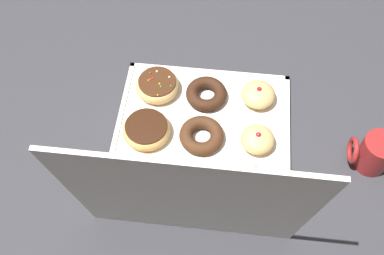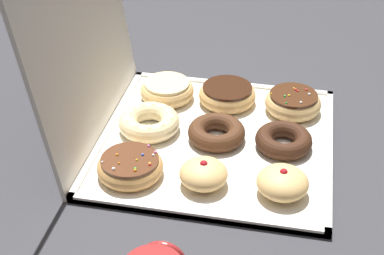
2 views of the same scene
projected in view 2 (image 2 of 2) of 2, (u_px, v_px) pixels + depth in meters
The scene contains 12 objects.
ground_plane at pixel (216, 143), 1.15m from camera, with size 3.00×3.00×0.00m, color #333338.
donut_box at pixel (216, 141), 1.14m from camera, with size 0.44×0.44×0.01m.
box_lid_open at pixel (81, 32), 1.07m from camera, with size 0.44×0.43×0.01m, color white.
jelly_filled_donut_0 at pixel (283, 182), 1.00m from camera, with size 0.09×0.09×0.05m.
chocolate_cake_ring_donut_1 at pixel (284, 141), 1.11m from camera, with size 0.11×0.11×0.03m.
sprinkle_donut_2 at pixel (293, 102), 1.21m from camera, with size 0.12×0.12×0.04m.
jelly_filled_donut_3 at pixel (205, 174), 1.02m from camera, with size 0.08×0.08×0.05m.
chocolate_cake_ring_donut_4 at pixel (217, 133), 1.13m from camera, with size 0.11×0.11×0.03m.
chocolate_frosted_donut_5 at pixel (227, 94), 1.24m from camera, with size 0.12×0.12×0.04m.
sprinkle_donut_6 at pixel (130, 166), 1.04m from camera, with size 0.12×0.12×0.04m.
cruller_donut_7 at pixel (149, 122), 1.16m from camera, with size 0.12×0.12×0.04m.
glazed_ring_donut_8 at pixel (167, 90), 1.25m from camera, with size 0.12×0.12×0.04m.
Camera 2 is at (-0.92, -0.14, 0.67)m, focal length 54.95 mm.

